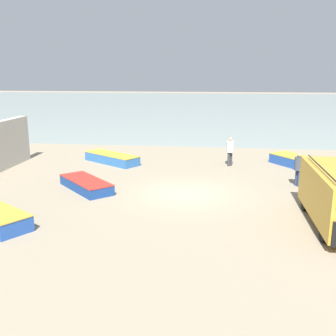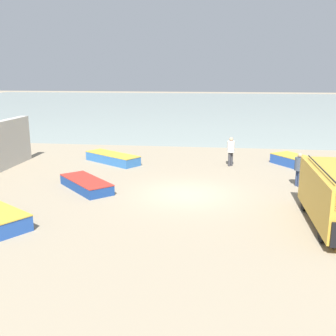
{
  "view_description": "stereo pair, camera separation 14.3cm",
  "coord_description": "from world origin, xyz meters",
  "px_view_note": "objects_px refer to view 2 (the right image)",
  "views": [
    {
      "loc": [
        1.28,
        -17.46,
        5.52
      ],
      "look_at": [
        -0.99,
        0.96,
        1.0
      ],
      "focal_mm": 42.0,
      "sensor_mm": 36.0,
      "label": 1
    },
    {
      "loc": [
        1.43,
        -17.44,
        5.52
      ],
      "look_at": [
        -0.99,
        0.96,
        1.0
      ],
      "focal_mm": 42.0,
      "sensor_mm": 36.0,
      "label": 2
    }
  ],
  "objects_px": {
    "fisherman_0": "(299,167)",
    "fishing_rowboat_3": "(299,162)",
    "fishing_rowboat_1": "(111,158)",
    "fishing_rowboat_0": "(85,184)",
    "fisherman_1": "(231,149)"
  },
  "relations": [
    {
      "from": "fishing_rowboat_0",
      "to": "fishing_rowboat_3",
      "type": "bearing_deg",
      "value": -105.43
    },
    {
      "from": "fishing_rowboat_1",
      "to": "fisherman_0",
      "type": "relative_size",
      "value": 2.59
    },
    {
      "from": "fishing_rowboat_3",
      "to": "fisherman_1",
      "type": "height_order",
      "value": "fisherman_1"
    },
    {
      "from": "fishing_rowboat_0",
      "to": "fishing_rowboat_3",
      "type": "height_order",
      "value": "fishing_rowboat_3"
    },
    {
      "from": "fishing_rowboat_0",
      "to": "fisherman_1",
      "type": "relative_size",
      "value": 2.04
    },
    {
      "from": "fishing_rowboat_0",
      "to": "fishing_rowboat_3",
      "type": "relative_size",
      "value": 0.83
    },
    {
      "from": "fisherman_0",
      "to": "fishing_rowboat_3",
      "type": "bearing_deg",
      "value": 49.26
    },
    {
      "from": "fisherman_0",
      "to": "fisherman_1",
      "type": "height_order",
      "value": "fisherman_1"
    },
    {
      "from": "fishing_rowboat_0",
      "to": "fishing_rowboat_1",
      "type": "distance_m",
      "value": 5.82
    },
    {
      "from": "fishing_rowboat_0",
      "to": "fisherman_1",
      "type": "distance_m",
      "value": 9.22
    },
    {
      "from": "fishing_rowboat_1",
      "to": "fisherman_1",
      "type": "relative_size",
      "value": 2.49
    },
    {
      "from": "fishing_rowboat_3",
      "to": "fisherman_0",
      "type": "distance_m",
      "value": 4.45
    },
    {
      "from": "fisherman_0",
      "to": "fisherman_1",
      "type": "distance_m",
      "value": 5.15
    },
    {
      "from": "fisherman_1",
      "to": "fishing_rowboat_0",
      "type": "bearing_deg",
      "value": -93.42
    },
    {
      "from": "fishing_rowboat_0",
      "to": "fishing_rowboat_3",
      "type": "distance_m",
      "value": 12.76
    }
  ]
}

